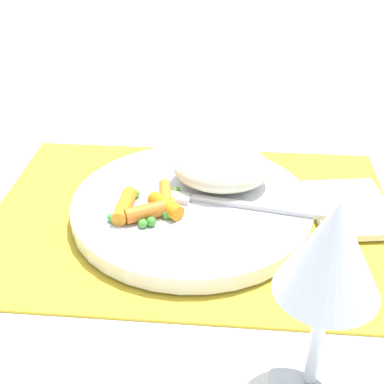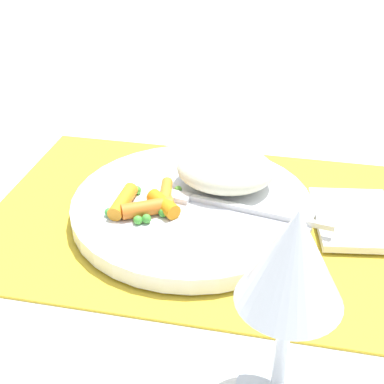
{
  "view_description": "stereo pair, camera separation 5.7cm",
  "coord_description": "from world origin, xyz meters",
  "px_view_note": "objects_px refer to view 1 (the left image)",
  "views": [
    {
      "loc": [
        -0.04,
        0.48,
        0.34
      ],
      "look_at": [
        0.0,
        0.0,
        0.03
      ],
      "focal_mm": 50.27,
      "sensor_mm": 36.0,
      "label": 1
    },
    {
      "loc": [
        -0.1,
        0.48,
        0.34
      ],
      "look_at": [
        0.0,
        0.0,
        0.03
      ],
      "focal_mm": 50.27,
      "sensor_mm": 36.0,
      "label": 2
    }
  ],
  "objects_px": {
    "plate": "(192,207)",
    "rice_mound": "(222,167)",
    "fork": "(221,202)",
    "napkin": "(351,208)",
    "wine_glass": "(331,257)",
    "carrot_portion": "(149,206)"
  },
  "relations": [
    {
      "from": "plate",
      "to": "rice_mound",
      "type": "distance_m",
      "value": 0.06
    },
    {
      "from": "plate",
      "to": "carrot_portion",
      "type": "xyz_separation_m",
      "value": [
        0.04,
        0.03,
        0.02
      ]
    },
    {
      "from": "carrot_portion",
      "to": "napkin",
      "type": "xyz_separation_m",
      "value": [
        -0.22,
        -0.05,
        -0.02
      ]
    },
    {
      "from": "fork",
      "to": "plate",
      "type": "bearing_deg",
      "value": -9.95
    },
    {
      "from": "carrot_portion",
      "to": "fork",
      "type": "height_order",
      "value": "carrot_portion"
    },
    {
      "from": "fork",
      "to": "wine_glass",
      "type": "height_order",
      "value": "wine_glass"
    },
    {
      "from": "plate",
      "to": "napkin",
      "type": "xyz_separation_m",
      "value": [
        -0.17,
        -0.02,
        -0.0
      ]
    },
    {
      "from": "napkin",
      "to": "carrot_portion",
      "type": "bearing_deg",
      "value": 12.18
    },
    {
      "from": "rice_mound",
      "to": "wine_glass",
      "type": "height_order",
      "value": "wine_glass"
    },
    {
      "from": "fork",
      "to": "napkin",
      "type": "relative_size",
      "value": 1.79
    },
    {
      "from": "plate",
      "to": "carrot_portion",
      "type": "distance_m",
      "value": 0.05
    },
    {
      "from": "plate",
      "to": "rice_mound",
      "type": "xyz_separation_m",
      "value": [
        -0.03,
        -0.04,
        0.03
      ]
    },
    {
      "from": "wine_glass",
      "to": "napkin",
      "type": "xyz_separation_m",
      "value": [
        -0.07,
        -0.23,
        -0.11
      ]
    },
    {
      "from": "plate",
      "to": "fork",
      "type": "relative_size",
      "value": 1.32
    },
    {
      "from": "fork",
      "to": "napkin",
      "type": "bearing_deg",
      "value": -169.96
    },
    {
      "from": "rice_mound",
      "to": "carrot_portion",
      "type": "height_order",
      "value": "rice_mound"
    },
    {
      "from": "carrot_portion",
      "to": "plate",
      "type": "bearing_deg",
      "value": -147.6
    },
    {
      "from": "plate",
      "to": "rice_mound",
      "type": "relative_size",
      "value": 2.39
    },
    {
      "from": "plate",
      "to": "fork",
      "type": "bearing_deg",
      "value": 170.05
    },
    {
      "from": "plate",
      "to": "fork",
      "type": "height_order",
      "value": "fork"
    },
    {
      "from": "plate",
      "to": "carrot_portion",
      "type": "height_order",
      "value": "carrot_portion"
    },
    {
      "from": "fork",
      "to": "napkin",
      "type": "height_order",
      "value": "fork"
    }
  ]
}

